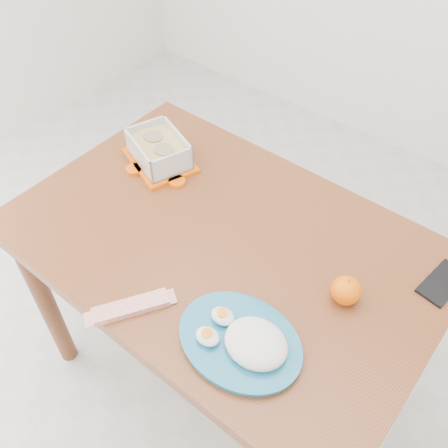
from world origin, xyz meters
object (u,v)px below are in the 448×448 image
Objects in this scene: dining_table at (224,264)px; rice_plate at (245,340)px; food_container at (159,150)px; smartphone at (443,283)px; orange_fruit at (346,290)px.

rice_plate is (0.23, -0.22, 0.13)m from dining_table.
smartphone is (0.86, 0.09, -0.04)m from food_container.
rice_plate is 2.05× the size of smartphone.
dining_table is 0.57m from smartphone.
rice_plate is at bearing -114.41° from orange_fruit.
dining_table is 0.37m from orange_fruit.
food_container is 0.87m from smartphone.
food_container reaches higher than rice_plate.
rice_plate is (-0.11, -0.25, -0.01)m from orange_fruit.
rice_plate is at bearing -9.56° from food_container.
smartphone is (0.28, 0.44, -0.02)m from rice_plate.
food_container is (-0.35, 0.13, 0.15)m from dining_table.
food_container is 3.67× the size of orange_fruit.
dining_table is at bearing -175.57° from orange_fruit.
food_container reaches higher than orange_fruit.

